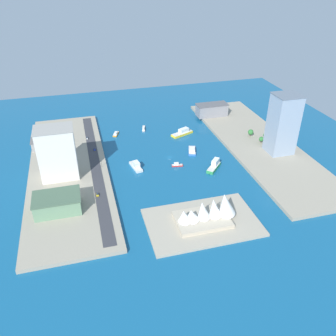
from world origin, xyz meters
The scene contains 23 objects.
ground_plane centered at (0.00, 0.00, 0.00)m, with size 440.00×440.00×0.00m, color #145684.
quay_west centered at (-97.43, 0.00, 1.52)m, with size 70.00×240.00×3.05m, color #9E937F.
quay_east centered at (97.43, 0.00, 1.52)m, with size 70.00×240.00×3.05m, color #9E937F.
peninsula_point centered at (3.39, 103.89, 1.00)m, with size 82.80×52.65×2.00m, color #A89E89.
road_strip centered at (72.80, 0.00, 3.12)m, with size 9.45×228.00×0.15m, color #38383D.
ferry_yellow_fast centered at (-27.97, -46.58, 2.41)m, with size 27.43×17.46×6.85m.
ferry_white_commuter centered at (35.95, 11.85, 2.54)m, with size 9.95×22.18×7.21m.
ferry_green_doubledeck centered at (-34.81, 31.85, 3.00)m, with size 19.39×20.50×8.36m.
tugboat_red centered at (-2.42, 18.69, 1.33)m, with size 11.54×4.89×3.86m.
yacht_sleek_gray centered at (11.22, -71.21, 1.17)m, with size 6.64×16.96×3.37m.
water_taxi_orange centered at (44.14, -65.93, 1.11)m, with size 8.68×13.77×3.10m.
catamaran_blue centered at (-25.33, -4.80, 1.66)m, with size 12.48×20.73×4.47m.
hotel_broad_white centered at (103.72, 12.96, 26.36)m, with size 32.39×22.84×46.56m.
carpark_squat_concrete centered at (115.47, -50.91, 8.06)m, with size 32.99×23.64×9.97m.
terminal_long_green centered at (106.22, 63.01, 9.47)m, with size 35.69×24.53×12.78m.
tower_tall_glass centered at (-107.31, 22.07, 32.69)m, with size 24.65×23.00×59.22m.
warehouse_low_gray centered at (-76.84, -83.34, 10.47)m, with size 38.21×17.04×14.78m.
van_white centered at (76.22, -57.53, 3.93)m, with size 1.91×4.76×1.48m.
taxi_yellow_cab centered at (75.50, 51.67, 4.01)m, with size 2.16×4.52×1.68m.
hatchback_blue centered at (70.69, -29.44, 4.00)m, with size 2.17×4.86×1.64m.
traffic_light_waterfront centered at (67.21, 6.46, 7.39)m, with size 0.36×0.36×6.50m.
opera_landmark centered at (-0.72, 103.89, 9.86)m, with size 45.68×27.54×22.61m.
park_tree_cluster centered at (-99.25, -8.91, 7.97)m, with size 17.39×22.57×8.30m.
Camera 1 is at (81.02, 292.24, 169.44)m, focal length 37.35 mm.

